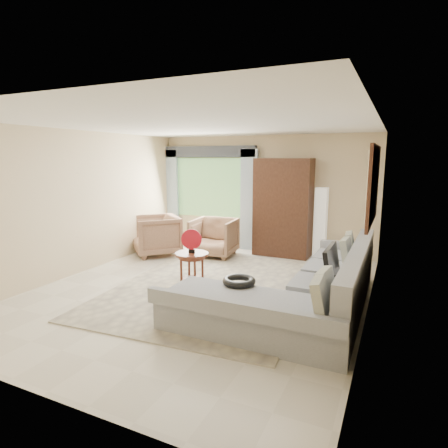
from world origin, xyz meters
The scene contains 17 objects.
ground centered at (0.00, 0.00, 0.00)m, with size 6.00×6.00×0.00m, color silver.
area_rug centered at (0.14, 0.19, 0.01)m, with size 3.00×4.00×0.02m, color beige.
sectional_sofa centered at (1.78, -0.18, 0.28)m, with size 2.30×3.46×0.90m.
tv_screen centered at (2.05, -0.13, 0.72)m, with size 0.06×0.74×0.48m, color black.
garden_hose centered at (1.00, -0.80, 0.55)m, with size 0.43×0.43×0.09m, color black.
coffee_table centered at (-0.25, 0.16, 0.29)m, with size 0.56×0.56×0.56m.
red_disc centered at (-0.25, 0.16, 0.79)m, with size 0.34×0.34×0.03m, color #B6121F.
armchair_left centered at (-1.96, 1.58, 0.44)m, with size 0.93×0.96×0.87m, color #9E7456.
armchair_right centered at (-0.76, 2.00, 0.41)m, with size 0.88×0.91×0.83m, color #9A7254.
potted_plant centered at (-2.36, 2.28, 0.30)m, with size 0.54×0.47×0.60m, color #999999.
armoire centered at (0.55, 2.72, 1.05)m, with size 1.20×0.55×2.10m, color black.
floor_lamp centered at (1.35, 2.78, 0.75)m, with size 0.24×0.24×1.50m, color silver.
window centered at (-1.35, 2.97, 1.40)m, with size 1.80×0.04×1.40m, color #669E59.
curtain_left centered at (-2.40, 2.88, 1.15)m, with size 0.40×0.08×2.30m, color #9EB7CC.
curtain_right centered at (-0.30, 2.88, 1.15)m, with size 0.40×0.08×2.30m, color #9EB7CC.
valance centered at (-1.35, 2.90, 2.25)m, with size 2.40×0.12×0.26m, color #1E232D.
wall_mirror centered at (2.46, 0.35, 1.75)m, with size 0.05×1.70×1.05m.
Camera 1 is at (2.77, -5.06, 2.11)m, focal length 30.00 mm.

